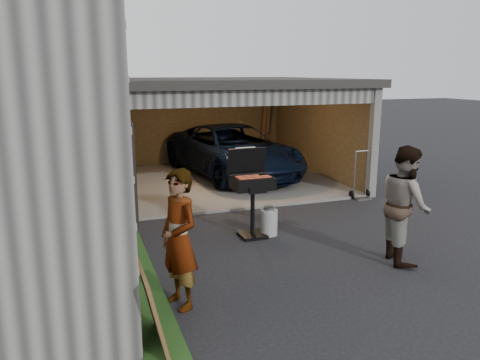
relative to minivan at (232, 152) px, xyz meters
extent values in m
plane|color=black|center=(-1.36, -6.90, -0.74)|extent=(80.00, 80.00, 0.00)
cube|color=#193814|center=(-3.61, -7.90, -0.71)|extent=(0.50, 8.00, 0.06)
cube|color=#605E59|center=(-0.61, -0.40, -0.71)|extent=(6.50, 6.00, 0.06)
cube|color=#463720|center=(-0.61, 2.53, 0.61)|extent=(6.50, 0.15, 2.70)
cube|color=#463720|center=(2.56, -0.40, 0.61)|extent=(0.15, 6.00, 2.70)
cube|color=#463720|center=(-3.79, -0.40, 0.61)|extent=(0.15, 6.00, 2.70)
cube|color=#2D2B28|center=(-0.61, -0.40, 2.06)|extent=(6.80, 6.30, 0.20)
cube|color=#474744|center=(-0.61, -3.32, 1.78)|extent=(6.50, 0.16, 0.36)
cube|color=silver|center=(-0.61, -2.10, 1.88)|extent=(6.00, 2.40, 0.06)
cube|color=#474744|center=(2.54, -3.35, 0.61)|extent=(0.20, 0.18, 2.70)
cube|color=brown|center=(-3.16, 1.80, -0.43)|extent=(0.60, 0.50, 0.50)
cube|color=brown|center=(-3.16, 1.80, 0.04)|extent=(0.50, 0.45, 0.45)
cube|color=brown|center=(1.84, 1.70, -0.38)|extent=(0.55, 0.50, 0.60)
cube|color=brown|center=(2.02, 2.30, 0.46)|extent=(0.24, 0.43, 2.20)
imported|color=black|center=(0.00, 0.00, 0.00)|extent=(3.22, 5.65, 1.48)
imported|color=#A3B7CE|center=(-3.20, -7.29, 0.19)|extent=(0.65, 0.79, 1.87)
imported|color=#44221A|center=(0.61, -6.98, 0.22)|extent=(0.97, 1.11, 1.93)
cube|color=black|center=(-1.32, -5.09, -0.71)|extent=(0.48, 0.48, 0.06)
cylinder|color=black|center=(-1.32, -5.09, -0.23)|extent=(0.08, 0.08, 0.95)
cube|color=black|center=(-1.32, -5.09, 0.31)|extent=(0.75, 0.52, 0.23)
cube|color=#59595B|center=(-1.32, -5.09, 0.41)|extent=(0.68, 0.45, 0.02)
cube|color=black|center=(-1.32, -4.76, 0.67)|extent=(0.75, 0.14, 0.52)
cylinder|color=#B6B5B1|center=(-0.98, -5.10, -0.49)|extent=(0.38, 0.38, 0.50)
cube|color=brown|center=(-3.70, -8.19, -0.26)|extent=(0.25, 0.88, 0.97)
cube|color=gray|center=(2.21, -3.50, -0.72)|extent=(0.40, 0.25, 0.05)
cylinder|color=black|center=(1.98, -3.37, -0.64)|extent=(0.05, 0.20, 0.20)
cylinder|color=black|center=(2.43, -3.36, -0.64)|extent=(0.05, 0.20, 0.20)
cylinder|color=gray|center=(2.04, -3.37, -0.12)|extent=(0.03, 0.03, 1.19)
cylinder|color=gray|center=(2.38, -3.36, -0.12)|extent=(0.03, 0.03, 1.19)
cylinder|color=gray|center=(2.21, -3.36, 0.45)|extent=(0.34, 0.04, 0.03)
camera|label=1|loc=(-4.38, -12.98, 2.32)|focal=35.00mm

